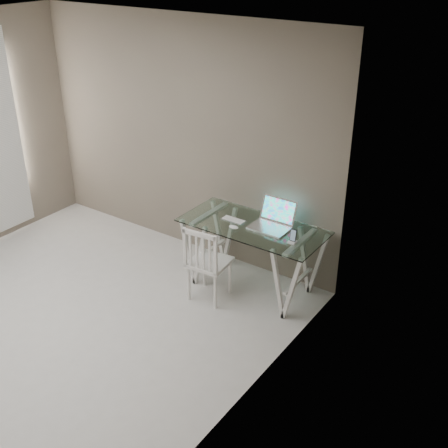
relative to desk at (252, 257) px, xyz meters
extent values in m
plane|color=beige|center=(-1.20, -1.85, -0.38)|extent=(4.50, 4.50, 0.00)
cube|color=#6C6255|center=(-1.20, 0.40, 0.97)|extent=(4.00, 0.02, 2.70)
cube|color=#6C6255|center=(0.80, -1.85, 0.97)|extent=(0.02, 4.50, 2.70)
cube|color=silver|center=(0.00, 0.00, 0.36)|extent=(1.50, 0.70, 0.01)
cube|color=silver|center=(-0.55, 0.00, -0.02)|extent=(0.24, 0.62, 0.72)
cube|color=silver|center=(0.55, 0.00, -0.02)|extent=(0.24, 0.62, 0.72)
cube|color=white|center=(-0.27, -0.39, 0.03)|extent=(0.43, 0.43, 0.04)
cylinder|color=white|center=(-0.41, -0.56, -0.19)|extent=(0.03, 0.03, 0.40)
cylinder|color=white|center=(-0.10, -0.53, -0.19)|extent=(0.03, 0.03, 0.40)
cylinder|color=white|center=(-0.44, -0.25, -0.19)|extent=(0.03, 0.03, 0.40)
cylinder|color=white|center=(-0.13, -0.22, -0.19)|extent=(0.03, 0.03, 0.40)
cube|color=white|center=(-0.25, -0.57, 0.25)|extent=(0.39, 0.07, 0.43)
cube|color=silver|center=(0.17, 0.04, 0.37)|extent=(0.39, 0.27, 0.02)
cube|color=#19D899|center=(0.17, 0.22, 0.50)|extent=(0.39, 0.10, 0.25)
cube|color=silver|center=(-0.23, -0.01, 0.37)|extent=(0.26, 0.11, 0.01)
ellipsoid|color=white|center=(-0.13, -0.16, 0.38)|extent=(0.11, 0.06, 0.03)
cube|color=white|center=(0.50, -0.09, 0.37)|extent=(0.08, 0.08, 0.02)
cube|color=black|center=(0.50, -0.08, 0.44)|extent=(0.06, 0.03, 0.12)
camera|label=1|loc=(2.65, -4.35, 2.99)|focal=45.00mm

